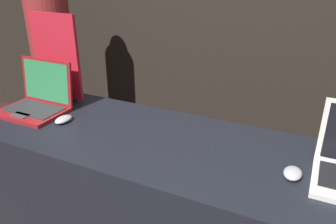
{
  "coord_description": "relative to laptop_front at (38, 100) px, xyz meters",
  "views": [
    {
      "loc": [
        0.56,
        -0.85,
        1.63
      ],
      "look_at": [
        -0.01,
        0.33,
        1.04
      ],
      "focal_mm": 35.0,
      "sensor_mm": 36.0,
      "label": 1
    }
  ],
  "objects": [
    {
      "name": "wall_back",
      "position": [
        0.82,
        1.45,
        0.44
      ],
      "size": [
        8.0,
        0.05,
        2.8
      ],
      "color": "black",
      "rests_on": "ground_plane"
    },
    {
      "name": "display_counter",
      "position": [
        0.82,
        -0.01,
        -0.51
      ],
      "size": [
        2.08,
        0.67,
        0.89
      ],
      "color": "black",
      "rests_on": "ground_plane"
    },
    {
      "name": "laptop_front",
      "position": [
        0.0,
        0.0,
        0.0
      ],
      "size": [
        0.35,
        0.29,
        0.27
      ],
      "color": "maroon",
      "rests_on": "display_counter"
    },
    {
      "name": "mouse_front",
      "position": [
        0.23,
        -0.06,
        -0.05
      ],
      "size": [
        0.07,
        0.1,
        0.03
      ],
      "color": "#B2B2B7",
      "rests_on": "display_counter"
    },
    {
      "name": "promo_stand_front",
      "position": [
        0.0,
        0.18,
        0.18
      ],
      "size": [
        0.32,
        0.07,
        0.51
      ],
      "color": "black",
      "rests_on": "display_counter"
    },
    {
      "name": "mouse_back",
      "position": [
        1.36,
        -0.05,
        -0.05
      ],
      "size": [
        0.07,
        0.1,
        0.03
      ],
      "color": "#B2B2B7",
      "rests_on": "display_counter"
    },
    {
      "name": "person_bystander",
      "position": [
        -0.57,
        0.72,
        -0.06
      ],
      "size": [
        0.33,
        0.33,
        1.72
      ],
      "color": "#282833",
      "rests_on": "ground_plane"
    }
  ]
}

